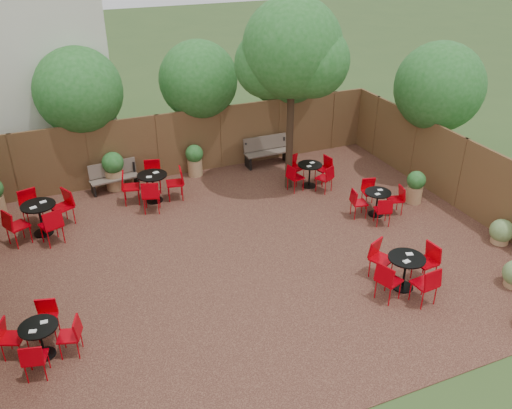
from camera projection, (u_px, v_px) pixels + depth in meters
name	position (u px, v px, depth m)	size (l,w,h in m)	color
ground	(255.00, 252.00, 12.85)	(80.00, 80.00, 0.00)	#354F23
courtyard_paving	(255.00, 252.00, 12.85)	(12.00, 10.00, 0.02)	#351916
fence_back	(191.00, 142.00, 16.44)	(12.00, 0.08, 2.00)	#4D2F1C
fence_right	(460.00, 173.00, 14.44)	(0.08, 10.00, 2.00)	#4D2F1C
neighbour_building	(10.00, 35.00, 15.91)	(5.00, 4.00, 8.00)	beige
overhang_foliage	(143.00, 118.00, 13.02)	(15.88, 10.89, 2.73)	#1F5B1D
courtyard_tree	(292.00, 54.00, 14.07)	(2.79, 2.69, 5.38)	black
park_bench_left	(114.00, 176.00, 15.53)	(1.41, 0.59, 0.85)	brown
park_bench_right	(266.00, 150.00, 17.18)	(1.48, 0.48, 0.91)	brown
bistro_tables	(213.00, 220.00, 13.31)	(10.00, 7.71, 0.95)	black
planters	(159.00, 176.00, 15.25)	(11.27, 4.66, 1.14)	#A37A51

